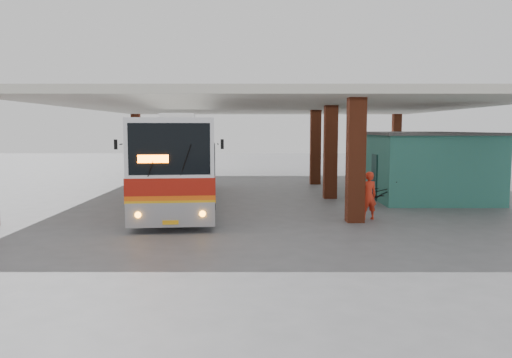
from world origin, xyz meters
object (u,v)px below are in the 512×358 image
at_px(motorcycle, 380,194).
at_px(pedestrian, 368,196).
at_px(coach_bus, 180,160).
at_px(red_chair, 360,184).

distance_m(motorcycle, pedestrian, 3.07).
bearing_deg(coach_bus, motorcycle, -13.31).
bearing_deg(motorcycle, pedestrian, 152.95).
height_order(coach_bus, motorcycle, coach_bus).
xyz_separation_m(coach_bus, red_chair, (8.89, 4.75, -1.59)).
distance_m(coach_bus, red_chair, 10.21).
bearing_deg(pedestrian, coach_bus, -39.65).
relative_size(motorcycle, red_chair, 2.89).
xyz_separation_m(coach_bus, motorcycle, (8.51, -1.12, -1.37)).
bearing_deg(red_chair, coach_bus, -165.14).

